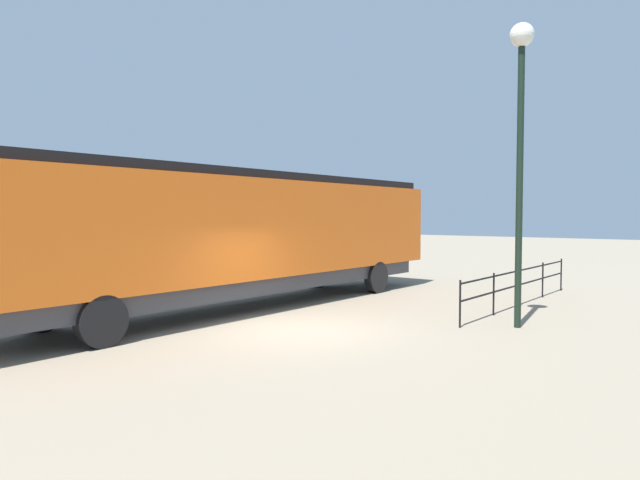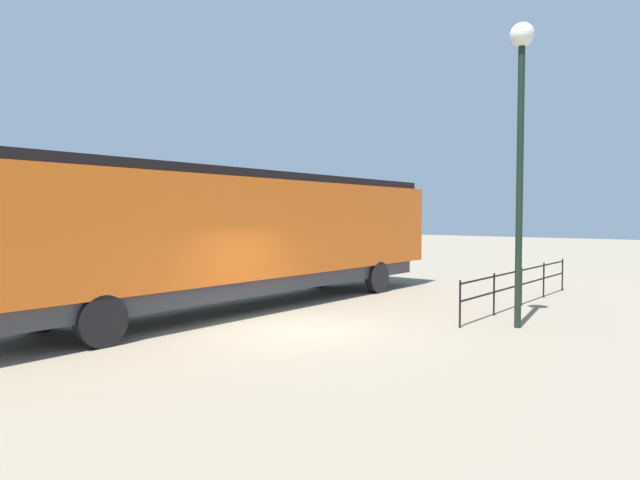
% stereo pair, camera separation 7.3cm
% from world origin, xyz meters
% --- Properties ---
extents(ground_plane, '(120.00, 120.00, 0.00)m').
position_xyz_m(ground_plane, '(0.00, 0.00, 0.00)').
color(ground_plane, gray).
extents(locomotive, '(2.89, 16.35, 3.97)m').
position_xyz_m(locomotive, '(-3.35, 1.88, 2.24)').
color(locomotive, orange).
rests_on(locomotive, ground_plane).
extents(lamp_post, '(0.57, 0.57, 7.31)m').
position_xyz_m(lamp_post, '(3.96, 3.61, 5.28)').
color(lamp_post, black).
rests_on(lamp_post, ground_plane).
extents(platform_fence, '(0.05, 8.66, 1.16)m').
position_xyz_m(platform_fence, '(2.87, 7.02, 0.76)').
color(platform_fence, black).
rests_on(platform_fence, ground_plane).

